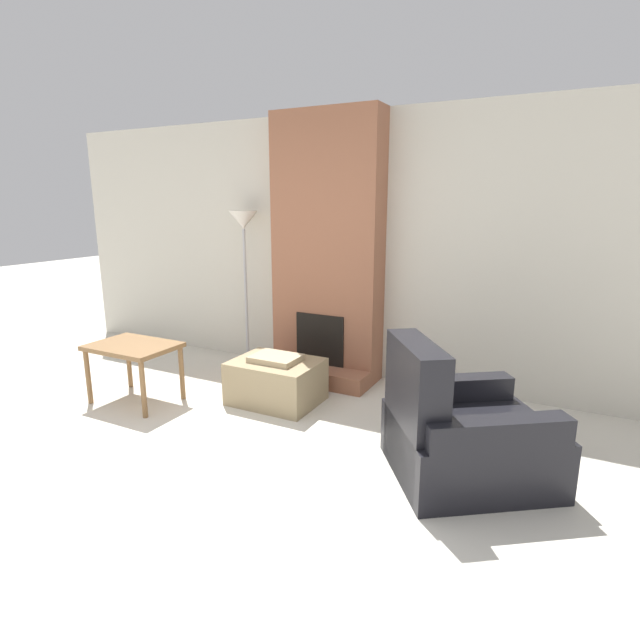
{
  "coord_description": "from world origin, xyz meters",
  "views": [
    {
      "loc": [
        2.2,
        -1.84,
        1.76
      ],
      "look_at": [
        0.0,
        2.43,
        0.62
      ],
      "focal_mm": 28.0,
      "sensor_mm": 36.0,
      "label": 1
    }
  ],
  "objects_px": {
    "ottoman": "(276,381)",
    "side_table": "(133,352)",
    "armchair": "(458,437)",
    "floor_lamp_left": "(244,231)"
  },
  "relations": [
    {
      "from": "armchair",
      "to": "side_table",
      "type": "xyz_separation_m",
      "value": [
        -2.84,
        -0.05,
        0.19
      ]
    },
    {
      "from": "armchair",
      "to": "side_table",
      "type": "bearing_deg",
      "value": 56.26
    },
    {
      "from": "side_table",
      "to": "floor_lamp_left",
      "type": "height_order",
      "value": "floor_lamp_left"
    },
    {
      "from": "ottoman",
      "to": "floor_lamp_left",
      "type": "distance_m",
      "value": 1.74
    },
    {
      "from": "armchair",
      "to": "floor_lamp_left",
      "type": "bearing_deg",
      "value": 28.16
    },
    {
      "from": "armchair",
      "to": "side_table",
      "type": "relative_size",
      "value": 1.71
    },
    {
      "from": "ottoman",
      "to": "floor_lamp_left",
      "type": "relative_size",
      "value": 0.45
    },
    {
      "from": "ottoman",
      "to": "side_table",
      "type": "distance_m",
      "value": 1.29
    },
    {
      "from": "ottoman",
      "to": "floor_lamp_left",
      "type": "bearing_deg",
      "value": 137.33
    },
    {
      "from": "floor_lamp_left",
      "to": "ottoman",
      "type": "bearing_deg",
      "value": -42.67
    }
  ]
}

